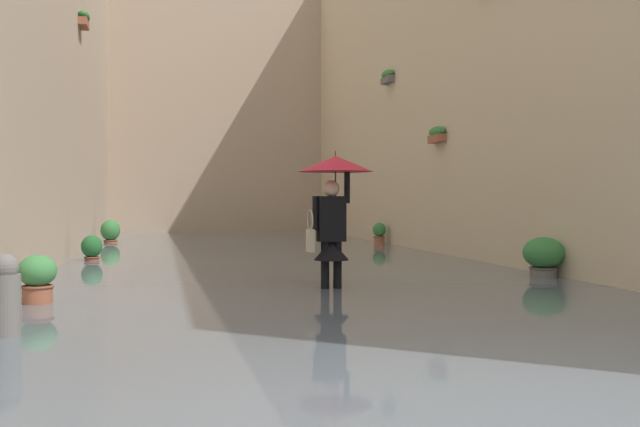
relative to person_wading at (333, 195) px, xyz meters
name	(u,v)px	position (x,y,z in m)	size (l,w,h in m)	color
ground_plane	(262,264)	(0.14, -6.36, -1.51)	(61.61, 61.61, 0.00)	#605B56
flood_water	(262,259)	(0.14, -6.36, -1.41)	(8.97, 30.64, 0.19)	slate
building_facade_left	(469,39)	(-4.84, -6.36, 3.75)	(2.04, 28.64, 10.52)	beige
building_facade_far	(216,97)	(0.14, -19.59, 4.05)	(11.77, 1.80, 11.13)	tan
person_wading	(333,195)	(0.00, 0.00, 0.00)	(1.06, 1.06, 2.12)	#2D2319
potted_plant_far_right	(37,283)	(3.83, 0.69, -1.07)	(0.46, 0.46, 0.77)	#9E563D
potted_plant_near_right	(110,233)	(3.78, -12.02, -1.03)	(0.55, 0.55, 0.86)	#9E563D
potted_plant_mid_right	(92,250)	(3.75, -5.65, -1.10)	(0.42, 0.42, 0.71)	brown
potted_plant_mid_left	(543,258)	(-3.68, -0.79, -1.02)	(0.66, 0.66, 0.84)	#66605B
potted_plant_far_left	(379,235)	(-3.68, -9.84, -1.07)	(0.37, 0.37, 0.80)	#9E563D
mooring_bollard	(4,305)	(3.78, 2.87, -1.04)	(0.29, 0.29, 0.95)	slate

